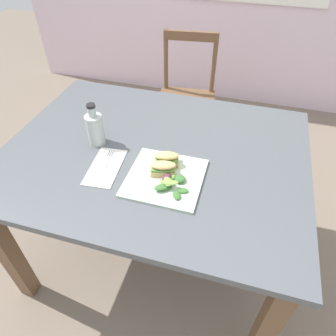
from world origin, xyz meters
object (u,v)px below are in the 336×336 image
dining_table (155,171)px  chair_wooden_far (186,99)px  fork_on_napkin (106,163)px  bottle_cold_brew (95,130)px  sandwich_half_front (163,168)px  plate_lunch (165,178)px  sandwich_half_back (167,159)px

dining_table → chair_wooden_far: chair_wooden_far is taller
dining_table → chair_wooden_far: 0.98m
fork_on_napkin → bottle_cold_brew: bottle_cold_brew is taller
sandwich_half_front → bottle_cold_brew: 0.36m
chair_wooden_far → plate_lunch: chair_wooden_far is taller
fork_on_napkin → sandwich_half_back: bearing=14.3°
sandwich_half_front → fork_on_napkin: bearing=-179.2°
bottle_cold_brew → dining_table: bearing=3.4°
dining_table → sandwich_half_front: sandwich_half_front is taller
dining_table → chair_wooden_far: size_ratio=1.47×
dining_table → sandwich_half_front: (0.08, -0.13, 0.15)m
chair_wooden_far → sandwich_half_back: chair_wooden_far is taller
sandwich_half_front → dining_table: bearing=120.9°
chair_wooden_far → fork_on_napkin: chair_wooden_far is taller
dining_table → plate_lunch: plate_lunch is taller
dining_table → fork_on_napkin: fork_on_napkin is taller
sandwich_half_back → fork_on_napkin: 0.24m
sandwich_half_back → plate_lunch: bearing=-78.0°
sandwich_half_front → sandwich_half_back: 0.06m
plate_lunch → sandwich_half_back: (-0.02, 0.07, 0.03)m
plate_lunch → bottle_cold_brew: 0.38m
sandwich_half_front → fork_on_napkin: 0.24m
plate_lunch → sandwich_half_front: (-0.01, 0.02, 0.03)m
plate_lunch → fork_on_napkin: plate_lunch is taller
dining_table → fork_on_napkin: 0.24m
bottle_cold_brew → chair_wooden_far: bearing=79.9°
dining_table → sandwich_half_back: (0.08, -0.08, 0.15)m
sandwich_half_back → chair_wooden_far: bearing=98.8°
dining_table → fork_on_napkin: bearing=-139.2°
fork_on_napkin → chair_wooden_far: bearing=86.1°
sandwich_half_back → bottle_cold_brew: 0.34m
bottle_cold_brew → fork_on_napkin: bearing=-51.2°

